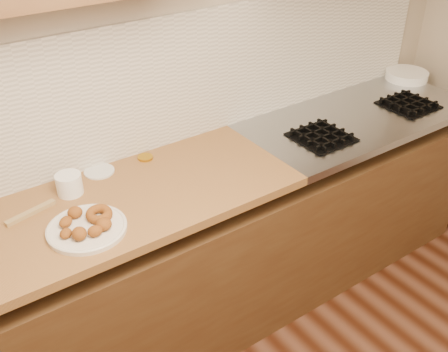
{
  "coord_description": "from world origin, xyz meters",
  "views": [
    {
      "loc": [
        -0.87,
        0.04,
        2.1
      ],
      "look_at": [
        0.19,
        1.56,
        0.93
      ],
      "focal_mm": 42.0,
      "sensor_mm": 36.0,
      "label": 1
    }
  ],
  "objects_px": {
    "donut_plate": "(87,229)",
    "plate_stack": "(407,75)",
    "plastic_tub": "(69,184)",
    "ring_donut": "(99,214)"
  },
  "relations": [
    {
      "from": "donut_plate",
      "to": "ring_donut",
      "type": "xyz_separation_m",
      "value": [
        0.06,
        0.02,
        0.03
      ]
    },
    {
      "from": "donut_plate",
      "to": "ring_donut",
      "type": "bearing_deg",
      "value": 21.73
    },
    {
      "from": "donut_plate",
      "to": "plate_stack",
      "type": "xyz_separation_m",
      "value": [
        2.16,
        0.29,
        0.02
      ]
    },
    {
      "from": "donut_plate",
      "to": "plastic_tub",
      "type": "xyz_separation_m",
      "value": [
        0.04,
        0.27,
        0.04
      ]
    },
    {
      "from": "plate_stack",
      "to": "ring_donut",
      "type": "bearing_deg",
      "value": -172.85
    },
    {
      "from": "plastic_tub",
      "to": "plate_stack",
      "type": "height_order",
      "value": "plastic_tub"
    },
    {
      "from": "donut_plate",
      "to": "ring_donut",
      "type": "distance_m",
      "value": 0.07
    },
    {
      "from": "plastic_tub",
      "to": "donut_plate",
      "type": "bearing_deg",
      "value": -98.72
    },
    {
      "from": "ring_donut",
      "to": "plastic_tub",
      "type": "relative_size",
      "value": 0.96
    },
    {
      "from": "donut_plate",
      "to": "plate_stack",
      "type": "bearing_deg",
      "value": 7.59
    }
  ]
}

